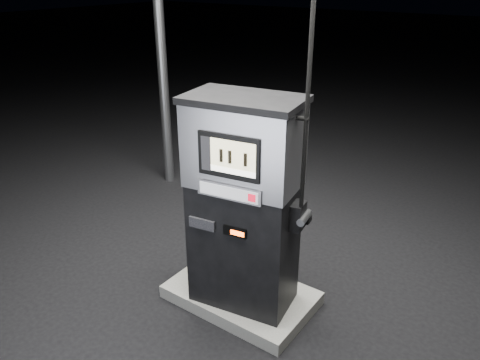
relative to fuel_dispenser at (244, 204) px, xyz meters
The scene contains 5 objects.
ground 1.32m from the fuel_dispenser, 137.73° to the left, with size 80.00×80.00×0.00m, color black.
pump_island 1.25m from the fuel_dispenser, 137.73° to the left, with size 1.60×1.00×0.15m, color #62615D.
fuel_dispenser is the anchor object (origin of this frame).
bollard_left 1.14m from the fuel_dispenser, behind, with size 0.11×0.11×0.81m, color yellow.
bollard_right 0.80m from the fuel_dispenser, ahead, with size 0.14×0.14×1.01m, color yellow.
Camera 1 is at (2.50, -3.53, 3.47)m, focal length 35.00 mm.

